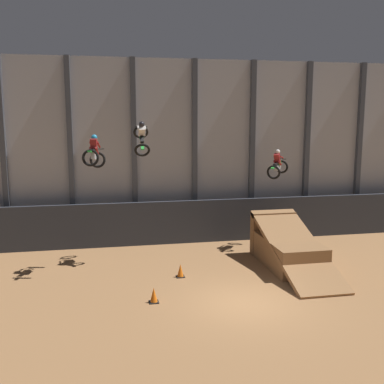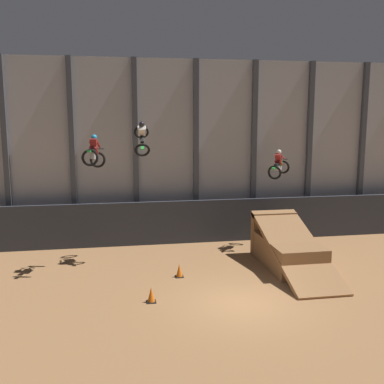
{
  "view_description": "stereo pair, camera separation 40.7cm",
  "coord_description": "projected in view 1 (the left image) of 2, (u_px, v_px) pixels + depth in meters",
  "views": [
    {
      "loc": [
        -4.97,
        -15.15,
        6.82
      ],
      "look_at": [
        -0.94,
        5.54,
        3.34
      ],
      "focal_mm": 42.0,
      "sensor_mm": 36.0,
      "label": 1
    },
    {
      "loc": [
        -4.57,
        -15.22,
        6.82
      ],
      "look_at": [
        -0.94,
        5.54,
        3.34
      ],
      "focal_mm": 42.0,
      "sensor_mm": 36.0,
      "label": 2
    }
  ],
  "objects": [
    {
      "name": "rider_bike_left_air",
      "position": [
        94.0,
        154.0,
        19.63
      ],
      "size": [
        1.03,
        1.79,
        1.55
      ],
      "rotation": [
        -0.15,
        0.0,
        -0.2
      ],
      "color": "black"
    },
    {
      "name": "traffic_cone_near_ramp",
      "position": [
        154.0,
        295.0,
        16.75
      ],
      "size": [
        0.36,
        0.36,
        0.58
      ],
      "color": "black",
      "rests_on": "ground_plane"
    },
    {
      "name": "ground_plane",
      "position": [
        245.0,
        303.0,
        16.72
      ],
      "size": [
        60.0,
        60.0,
        0.0
      ],
      "primitive_type": "plane",
      "color": "#996B42"
    },
    {
      "name": "arena_back_wall",
      "position": [
        194.0,
        150.0,
        25.35
      ],
      "size": [
        32.0,
        0.4,
        10.03
      ],
      "color": "#A3A8B2",
      "rests_on": "ground_plane"
    },
    {
      "name": "dirt_ramp",
      "position": [
        287.0,
        248.0,
        21.11
      ],
      "size": [
        2.26,
        6.18,
        2.31
      ],
      "color": "olive",
      "rests_on": "ground_plane"
    },
    {
      "name": "lower_barrier",
      "position": [
        198.0,
        221.0,
        24.76
      ],
      "size": [
        31.36,
        0.2,
        2.37
      ],
      "color": "#2D333D",
      "rests_on": "ground_plane"
    },
    {
      "name": "rider_bike_right_air",
      "position": [
        278.0,
        165.0,
        23.59
      ],
      "size": [
        1.56,
        1.69,
        1.53
      ],
      "rotation": [
        0.11,
        0.0,
        -0.68
      ],
      "color": "black"
    },
    {
      "name": "rider_bike_center_air",
      "position": [
        142.0,
        137.0,
        21.09
      ],
      "size": [
        0.79,
        1.82,
        1.7
      ],
      "rotation": [
        0.6,
        0.0,
        -0.04
      ],
      "color": "black"
    },
    {
      "name": "traffic_cone_arena_edge",
      "position": [
        180.0,
        271.0,
        19.45
      ],
      "size": [
        0.36,
        0.36,
        0.58
      ],
      "color": "black",
      "rests_on": "ground_plane"
    }
  ]
}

